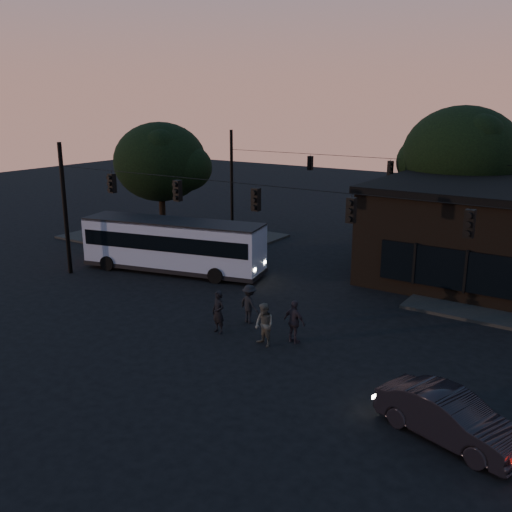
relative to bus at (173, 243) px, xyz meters
The scene contains 12 objects.
ground 11.29m from the bus, 42.78° to the right, with size 120.00×120.00×0.00m, color black.
sidewalk_far_left 8.81m from the bus, 132.14° to the left, with size 14.00×10.00×0.15m, color black.
tree_behind 19.41m from the bus, 49.78° to the left, with size 7.60×7.60×9.43m.
tree_left 8.83m from the bus, 136.99° to the left, with size 6.40×6.40×8.30m.
signal_rig_near 9.35m from the bus, 23.62° to the right, with size 26.24×0.30×7.50m.
signal_rig_far 15.08m from the bus, 56.59° to the left, with size 26.24×0.30×7.50m.
bus is the anchor object (origin of this frame).
car 20.16m from the bus, 24.75° to the right, with size 1.55×4.45×1.47m, color black.
pedestrian_a 9.70m from the bus, 36.89° to the right, with size 0.69×0.45×1.88m, color black.
pedestrian_b 11.72m from the bus, 30.08° to the right, with size 0.88×0.69×1.81m, color #44443E.
pedestrian_c 12.06m from the bus, 24.08° to the right, with size 1.08×0.45×1.83m, color #262027.
pedestrian_d 9.21m from the bus, 26.63° to the right, with size 1.15×0.66×1.78m, color black.
Camera 1 is at (13.63, -16.40, 9.74)m, focal length 40.00 mm.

